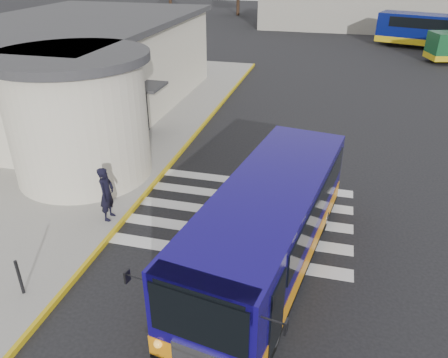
% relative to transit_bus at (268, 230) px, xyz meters
% --- Properties ---
extents(ground, '(140.00, 140.00, 0.00)m').
position_rel_transit_bus_xyz_m(ground, '(-1.01, 3.36, -1.27)').
color(ground, black).
rests_on(ground, ground).
extents(sidewalk, '(10.00, 34.00, 0.15)m').
position_rel_transit_bus_xyz_m(sidewalk, '(-10.01, 7.36, -1.19)').
color(sidewalk, gray).
rests_on(sidewalk, ground).
extents(curb_strip, '(0.12, 34.00, 0.16)m').
position_rel_transit_bus_xyz_m(curb_strip, '(-5.06, 7.36, -1.19)').
color(curb_strip, gold).
rests_on(curb_strip, ground).
extents(station_building, '(12.70, 18.70, 4.80)m').
position_rel_transit_bus_xyz_m(station_building, '(-11.85, 10.26, 1.30)').
color(station_building, beige).
rests_on(station_building, ground).
extents(crosswalk, '(8.00, 5.35, 0.01)m').
position_rel_transit_bus_xyz_m(crosswalk, '(-1.51, 2.56, -1.26)').
color(crosswalk, silver).
rests_on(crosswalk, ground).
extents(depot_building, '(26.40, 8.40, 4.20)m').
position_rel_transit_bus_xyz_m(depot_building, '(4.99, 45.36, 0.84)').
color(depot_building, gray).
rests_on(depot_building, ground).
extents(transit_bus, '(4.27, 9.65, 2.65)m').
position_rel_transit_bus_xyz_m(transit_bus, '(0.00, 0.00, 0.00)').
color(transit_bus, '#110863').
rests_on(transit_bus, ground).
extents(pedestrian_a, '(0.48, 0.70, 1.87)m').
position_rel_transit_bus_xyz_m(pedestrian_a, '(-5.51, 1.00, -0.18)').
color(pedestrian_a, black).
rests_on(pedestrian_a, sidewalk).
extents(pedestrian_b, '(0.91, 0.96, 1.57)m').
position_rel_transit_bus_xyz_m(pedestrian_b, '(-7.58, 2.42, -0.33)').
color(pedestrian_b, black).
rests_on(pedestrian_b, sidewalk).
extents(bollard, '(0.09, 0.09, 1.05)m').
position_rel_transit_bus_xyz_m(bollard, '(-6.00, -2.89, -0.60)').
color(bollard, black).
rests_on(bollard, sidewalk).
extents(far_bus_a, '(10.36, 5.84, 2.58)m').
position_rel_transit_bus_xyz_m(far_bus_a, '(9.67, 35.03, 0.41)').
color(far_bus_a, '#070F53').
rests_on(far_bus_a, ground).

